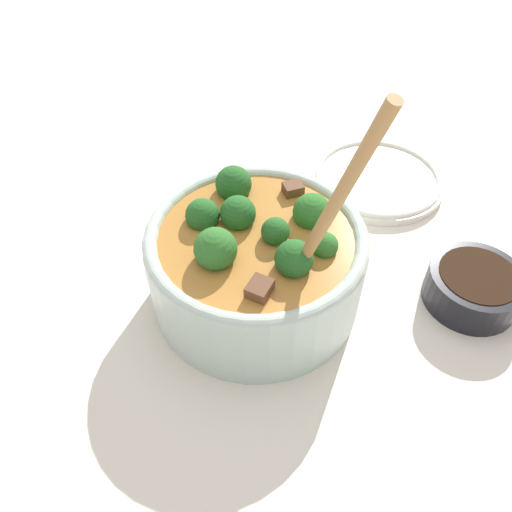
% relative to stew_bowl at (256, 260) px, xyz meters
% --- Properties ---
extents(ground_plane, '(4.00, 4.00, 0.00)m').
position_rel_stew_bowl_xyz_m(ground_plane, '(0.00, 0.00, -0.06)').
color(ground_plane, silver).
extents(stew_bowl, '(0.25, 0.24, 0.30)m').
position_rel_stew_bowl_xyz_m(stew_bowl, '(0.00, 0.00, 0.00)').
color(stew_bowl, '#B2C6BC').
rests_on(stew_bowl, ground_plane).
extents(condiment_bowl, '(0.11, 0.11, 0.04)m').
position_rel_stew_bowl_xyz_m(condiment_bowl, '(-0.17, -0.19, -0.04)').
color(condiment_bowl, black).
rests_on(condiment_bowl, ground_plane).
extents(empty_plate, '(0.19, 0.19, 0.02)m').
position_rel_stew_bowl_xyz_m(empty_plate, '(0.05, -0.28, -0.05)').
color(empty_plate, silver).
rests_on(empty_plate, ground_plane).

